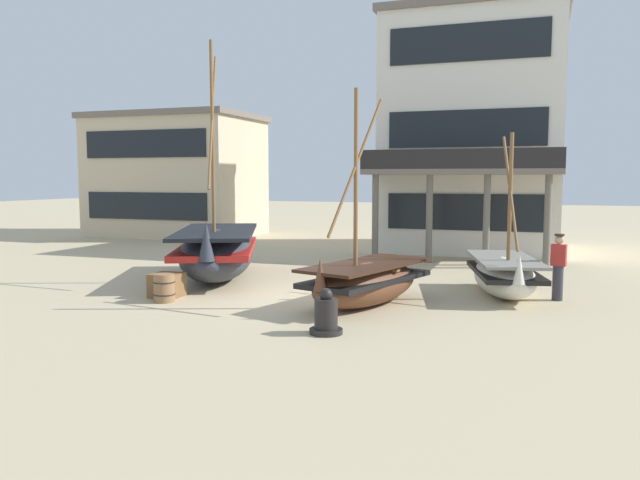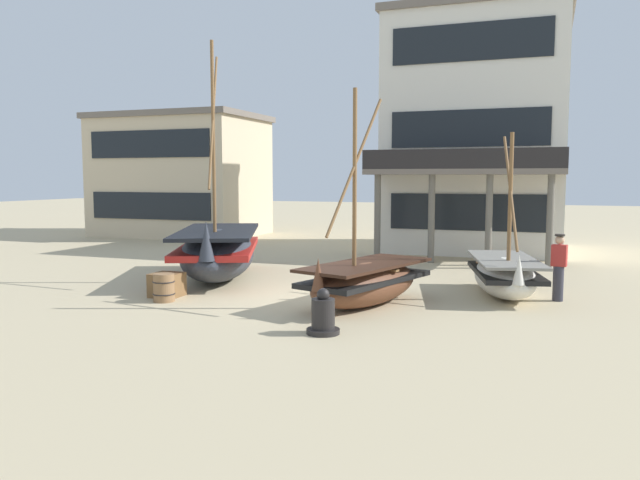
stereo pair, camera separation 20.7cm
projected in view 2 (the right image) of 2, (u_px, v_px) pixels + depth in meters
The scene contains 10 objects.
ground_plane at pixel (307, 298), 16.06m from camera, with size 120.00×120.00×0.00m, color tan.
fishing_boat_near_left at pixel (365, 282), 15.03m from camera, with size 2.64×4.15×5.13m.
fishing_boat_centre_large at pixel (218, 252), 18.94m from camera, with size 4.20×5.97×6.98m.
fishing_boat_far_right at pixel (505, 275), 16.20m from camera, with size 2.32×3.91×4.21m.
fisherman_by_hull at pixel (559, 268), 15.54m from camera, with size 0.40×0.29×1.68m.
capstan_winch at pixel (323, 316), 12.31m from camera, with size 0.67×0.67×0.91m.
wooden_barrel at pixel (164, 288), 15.52m from camera, with size 0.56×0.56×0.70m.
cargo_crate at pixel (167, 285), 16.17m from camera, with size 0.74×0.74×0.61m, color brown.
harbor_building_main at pixel (477, 134), 26.54m from camera, with size 7.34×8.79×9.88m.
harbor_building_annex at pixel (181, 175), 33.49m from camera, with size 8.50×5.94×6.41m.
Camera 2 is at (5.77, -14.74, 3.09)m, focal length 34.93 mm.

